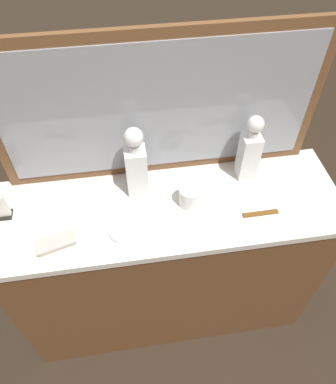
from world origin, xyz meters
The scene contains 10 objects.
ground_plane centered at (0.00, 0.00, 0.00)m, with size 6.00×6.00×0.00m, color #2D2319.
dresser centered at (0.00, 0.00, 0.46)m, with size 1.40×0.46×0.91m.
dresser_mirror centered at (0.00, 0.21, 1.22)m, with size 1.24×0.03×0.61m.
crystal_decanter_right centered at (-0.11, 0.11, 1.03)m, with size 0.08×0.08×0.31m.
crystal_decanter_left centered at (0.35, 0.12, 1.03)m, with size 0.07×0.07×0.30m.
crystal_tumbler_center centered at (0.09, 0.00, 0.95)m, with size 0.09×0.09×0.08m.
silver_brush_rear centered at (-0.43, -0.12, 0.92)m, with size 0.15×0.10×0.02m.
porcelain_dish centered at (-0.20, -0.11, 0.91)m, with size 0.08×0.08×0.01m.
tortoiseshell_comb centered at (0.35, -0.10, 0.91)m, with size 0.14×0.02×0.01m.
napkin_holder centered at (-0.62, 0.04, 0.95)m, with size 0.05×0.05×0.11m.
Camera 1 is at (-0.14, -0.90, 2.03)m, focal length 34.34 mm.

